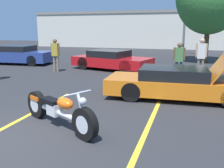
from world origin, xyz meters
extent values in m
cube|color=yellow|center=(-0.41, 1.72, 0.00)|extent=(0.12, 4.56, 0.01)
cube|color=yellow|center=(2.81, 1.72, 0.00)|extent=(0.12, 4.56, 0.01)
cube|color=beige|center=(0.00, 27.80, 2.20)|extent=(32.00, 4.00, 4.40)
cube|color=gray|center=(0.00, 27.80, 4.25)|extent=(32.00, 4.20, 0.30)
cylinder|color=slate|center=(3.07, 17.87, 3.68)|extent=(0.18, 0.18, 7.36)
cylinder|color=brown|center=(4.66, 14.43, 1.27)|extent=(0.32, 0.32, 2.54)
cylinder|color=black|center=(1.66, 0.72, 0.35)|extent=(0.69, 0.46, 0.70)
cylinder|color=black|center=(-0.09, 1.62, 0.35)|extent=(0.69, 0.46, 0.70)
cylinder|color=silver|center=(1.66, 0.72, 0.35)|extent=(0.42, 0.33, 0.38)
cylinder|color=silver|center=(-0.09, 1.62, 0.35)|extent=(0.42, 0.33, 0.38)
cylinder|color=silver|center=(0.79, 1.17, 0.37)|extent=(1.53, 0.87, 0.12)
cube|color=silver|center=(0.65, 1.24, 0.41)|extent=(0.43, 0.38, 0.28)
ellipsoid|color=orange|center=(1.05, 1.04, 0.65)|extent=(0.57, 0.48, 0.26)
cube|color=black|center=(0.52, 1.31, 0.59)|extent=(0.65, 0.50, 0.10)
cube|color=orange|center=(-0.04, 1.60, 0.54)|extent=(0.44, 0.37, 0.10)
cylinder|color=silver|center=(1.57, 0.77, 0.67)|extent=(0.31, 0.20, 0.63)
cylinder|color=silver|center=(1.46, 0.82, 0.97)|extent=(0.35, 0.64, 0.04)
sphere|color=silver|center=(1.61, 0.75, 0.83)|extent=(0.16, 0.16, 0.16)
cylinder|color=silver|center=(0.44, 1.47, 0.31)|extent=(1.17, 0.66, 0.09)
cube|color=orange|center=(3.36, 4.62, 0.42)|extent=(4.84, 2.01, 0.50)
cube|color=black|center=(3.17, 4.61, 0.85)|extent=(2.22, 1.70, 0.35)
cylinder|color=black|center=(4.79, 5.47, 0.31)|extent=(0.64, 0.25, 0.63)
cylinder|color=black|center=(1.93, 3.77, 0.31)|extent=(0.64, 0.25, 0.63)
cylinder|color=black|center=(1.85, 5.30, 0.31)|extent=(0.64, 0.25, 0.63)
cube|color=#4C4C51|center=(4.66, 4.69, 0.64)|extent=(0.65, 1.00, 0.28)
cube|color=red|center=(-0.59, 9.79, 0.46)|extent=(4.81, 2.99, 0.52)
cube|color=black|center=(-0.76, 9.84, 0.90)|extent=(2.38, 2.19, 0.38)
cylinder|color=black|center=(0.54, 8.62, 0.35)|extent=(0.74, 0.39, 0.71)
cylinder|color=black|center=(0.97, 10.27, 0.35)|extent=(0.74, 0.39, 0.71)
cylinder|color=black|center=(-2.14, 9.31, 0.35)|extent=(0.74, 0.39, 0.71)
cylinder|color=black|center=(-1.71, 10.97, 0.35)|extent=(0.74, 0.39, 0.71)
cube|color=navy|center=(-7.10, 10.25, 0.51)|extent=(4.41, 2.27, 0.65)
cube|color=black|center=(-7.27, 10.24, 1.02)|extent=(2.06, 1.88, 0.36)
cylinder|color=black|center=(-5.71, 9.52, 0.34)|extent=(0.69, 0.28, 0.67)
cylinder|color=black|center=(-5.86, 11.21, 0.34)|extent=(0.69, 0.28, 0.67)
cylinder|color=black|center=(-8.49, 10.99, 0.34)|extent=(0.69, 0.28, 0.67)
cylinder|color=#38476B|center=(3.09, 7.95, 0.41)|extent=(0.12, 0.12, 0.82)
cylinder|color=#38476B|center=(3.29, 7.95, 0.41)|extent=(0.12, 0.12, 0.82)
cube|color=#4C7F47|center=(3.19, 7.95, 1.14)|extent=(0.36, 0.20, 0.65)
cylinder|color=brown|center=(2.97, 7.95, 1.17)|extent=(0.08, 0.08, 0.58)
cylinder|color=brown|center=(3.41, 7.95, 1.17)|extent=(0.08, 0.08, 0.58)
sphere|color=brown|center=(3.19, 7.95, 1.57)|extent=(0.22, 0.22, 0.22)
cylinder|color=gray|center=(4.06, 8.80, 0.45)|extent=(0.12, 0.12, 0.90)
cylinder|color=gray|center=(4.26, 8.80, 0.45)|extent=(0.12, 0.12, 0.90)
cube|color=white|center=(4.16, 8.80, 1.25)|extent=(0.36, 0.20, 0.71)
cylinder|color=tan|center=(3.94, 8.80, 1.29)|extent=(0.08, 0.08, 0.64)
cylinder|color=tan|center=(4.38, 8.80, 1.29)|extent=(0.08, 0.08, 0.64)
sphere|color=tan|center=(4.16, 8.80, 1.73)|extent=(0.24, 0.24, 0.24)
cylinder|color=gray|center=(-3.34, 8.13, 0.43)|extent=(0.12, 0.12, 0.86)
cylinder|color=gray|center=(-3.14, 8.13, 0.43)|extent=(0.12, 0.12, 0.86)
cube|color=#B29933|center=(-3.24, 8.13, 1.20)|extent=(0.36, 0.20, 0.68)
cylinder|color=brown|center=(-3.46, 8.13, 1.23)|extent=(0.08, 0.08, 0.61)
cylinder|color=brown|center=(-3.02, 8.13, 1.23)|extent=(0.08, 0.08, 0.61)
sphere|color=brown|center=(-3.24, 8.13, 1.65)|extent=(0.23, 0.23, 0.23)
camera|label=1|loc=(3.64, -3.75, 2.27)|focal=40.00mm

